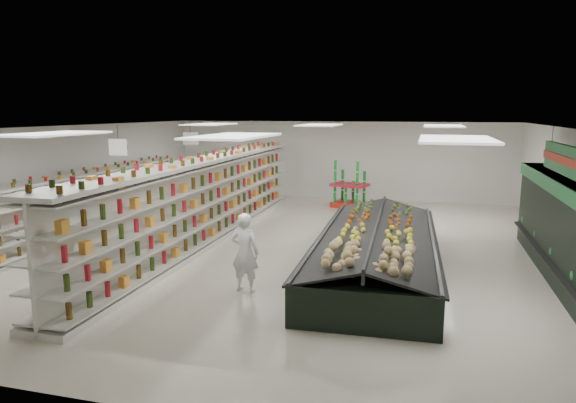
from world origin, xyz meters
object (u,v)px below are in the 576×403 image
(produce_island, at_px, (377,248))
(shopper_main, at_px, (245,252))
(gondola_center, at_px, (205,203))
(gondola_left, at_px, (82,207))
(shopper_background, at_px, (232,194))
(soda_endcap, at_px, (350,187))

(produce_island, xyz_separation_m, shopper_main, (-2.43, -2.21, 0.31))
(gondola_center, xyz_separation_m, shopper_main, (2.50, -3.66, -0.26))
(gondola_left, distance_m, shopper_main, 6.99)
(gondola_center, bearing_deg, shopper_background, 99.29)
(gondola_left, distance_m, shopper_background, 5.16)
(gondola_center, xyz_separation_m, shopper_background, (-0.63, 3.67, -0.34))
(shopper_main, relative_size, shopper_background, 1.11)
(gondola_center, height_order, produce_island, gondola_center)
(gondola_center, relative_size, shopper_main, 8.26)
(gondola_left, relative_size, soda_endcap, 6.53)
(soda_endcap, bearing_deg, gondola_left, -136.65)
(gondola_center, distance_m, soda_endcap, 6.85)
(gondola_left, height_order, produce_island, gondola_left)
(produce_island, bearing_deg, shopper_background, 137.40)
(gondola_left, bearing_deg, soda_endcap, 42.32)
(produce_island, bearing_deg, shopper_main, -137.67)
(soda_endcap, xyz_separation_m, shopper_main, (-0.69, -9.71, 0.02))
(shopper_background, bearing_deg, produce_island, -128.81)
(gondola_left, xyz_separation_m, produce_island, (8.65, -0.98, -0.34))
(soda_endcap, bearing_deg, gondola_center, -117.76)
(gondola_left, relative_size, produce_island, 1.42)
(soda_endcap, height_order, shopper_background, soda_endcap)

